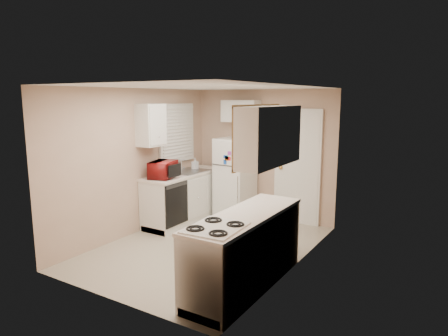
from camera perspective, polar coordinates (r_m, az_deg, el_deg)
The scene contains 19 objects.
floor at distance 6.21m, azimuth -2.46°, elevation -11.20°, with size 3.80×3.80×0.00m, color #C2B69D.
ceiling at distance 5.80m, azimuth -2.64°, elevation 11.52°, with size 3.80×3.80×0.00m, color white.
wall_left at distance 6.76m, azimuth -12.42°, elevation 0.87°, with size 3.80×3.80×0.00m, color tan.
wall_right at distance 5.24m, azimuth 10.23°, elevation -1.66°, with size 3.80×3.80×0.00m, color tan.
wall_back at distance 7.52m, azimuth 5.60°, elevation 1.95°, with size 2.80×2.80×0.00m, color tan.
wall_front at distance 4.48m, azimuth -16.34°, elevation -3.91°, with size 2.80×2.80×0.00m, color tan.
left_counter at distance 7.39m, azimuth -5.66°, elevation -4.12°, with size 0.60×1.80×0.90m, color silver.
dishwasher at distance 6.75m, azimuth -6.79°, elevation -5.15°, with size 0.03×0.58×0.72m, color black.
sink at distance 7.42m, azimuth -5.02°, elevation -0.81°, with size 0.54×0.74×0.16m, color gray.
microwave at distance 6.85m, azimuth -8.69°, elevation -0.17°, with size 0.29×0.52×0.35m, color maroon.
soap_bottle at distance 7.63m, azimuth -4.16°, elevation 0.58°, with size 0.10×0.10×0.22m, color silver.
window_blinds at distance 7.47m, azimuth -6.71°, elevation 4.97°, with size 0.10×0.98×1.08m, color silver.
upper_cabinet_left at distance 6.75m, azimuth -10.39°, elevation 6.05°, with size 0.30×0.45×0.70m, color silver.
refrigerator at distance 7.50m, azimuth 1.60°, elevation -1.48°, with size 0.62×0.60×1.51m, color white.
cabinet_over_fridge at distance 7.50m, azimuth 2.42°, elevation 8.11°, with size 0.70×0.30×0.40m, color silver.
interior_door at distance 7.23m, azimuth 10.43°, elevation 0.07°, with size 0.86×0.06×2.08m, color white.
right_counter at distance 4.88m, azimuth 3.07°, elevation -11.60°, with size 0.60×2.00×0.90m, color silver.
stove at distance 4.41m, azimuth -1.18°, elevation -14.87°, with size 0.52×0.64×0.78m, color white.
upper_cabinet_right at distance 4.76m, azimuth 6.55°, elevation 4.56°, with size 0.30×1.20×0.70m, color silver.
Camera 1 is at (3.25, -4.79, 2.24)m, focal length 32.00 mm.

